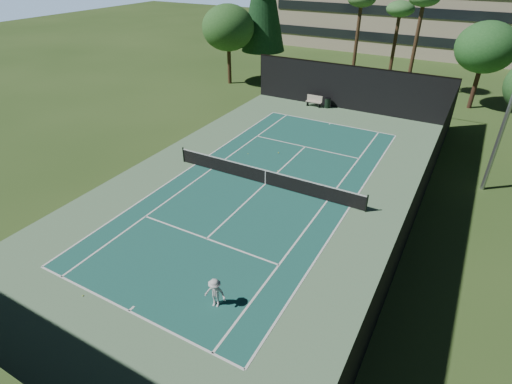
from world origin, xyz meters
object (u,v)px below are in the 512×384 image
tennis_ball_b (278,171)px  player (215,293)px  trash_bin (328,103)px  tennis_ball_a (83,296)px  tennis_net (265,176)px  park_bench (314,101)px  tennis_ball_c (279,153)px  tennis_ball_d (248,154)px

tennis_ball_b → player: bearing=-75.7°
trash_bin → tennis_ball_a: bearing=-91.4°
tennis_net → trash_bin: tennis_net is taller
tennis_ball_a → tennis_ball_b: 14.32m
park_bench → trash_bin: bearing=9.6°
tennis_ball_c → trash_bin: size_ratio=0.08×
tennis_ball_c → park_bench: 11.01m
tennis_ball_d → park_bench: 12.07m
trash_bin → tennis_ball_c: bearing=-87.9°
player → tennis_ball_b: player is taller
player → tennis_ball_d: (-6.07, 13.15, -0.68)m
trash_bin → tennis_ball_b: bearing=-83.4°
park_bench → trash_bin: size_ratio=1.59×
tennis_net → tennis_ball_c: tennis_net is taller
tennis_net → tennis_ball_d: 4.55m
tennis_net → park_bench: (-2.91, 15.31, -0.01)m
tennis_ball_a → tennis_ball_b: tennis_ball_a is taller
tennis_ball_a → tennis_ball_c: size_ratio=0.78×
tennis_net → tennis_ball_a: (-2.31, -12.21, -0.53)m
tennis_ball_b → trash_bin: trash_bin is taller
trash_bin → tennis_net: bearing=-83.9°
player → trash_bin: bearing=88.2°
player → tennis_ball_c: player is taller
tennis_ball_a → tennis_ball_d: 15.49m
player → tennis_ball_b: size_ratio=24.06×
tennis_net → park_bench: size_ratio=8.60×
player → tennis_net: bearing=94.5°
tennis_ball_d → trash_bin: (1.49, 12.27, 0.45)m
trash_bin → park_bench: bearing=-170.4°
tennis_ball_d → tennis_ball_b: bearing=-23.4°
player → park_bench: size_ratio=0.95×
tennis_ball_a → trash_bin: bearing=88.6°
player → trash_bin: player is taller
tennis_net → tennis_ball_b: size_ratio=218.65×
tennis_ball_a → tennis_ball_d: same height
tennis_ball_d → tennis_ball_a: bearing=-87.0°
tennis_ball_c → trash_bin: 11.10m
tennis_ball_a → trash_bin: trash_bin is taller
tennis_net → tennis_ball_a: tennis_net is taller
tennis_ball_a → tennis_net: bearing=79.3°
tennis_ball_a → park_bench: (-0.59, 27.53, 0.52)m
tennis_ball_d → player: bearing=-65.2°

